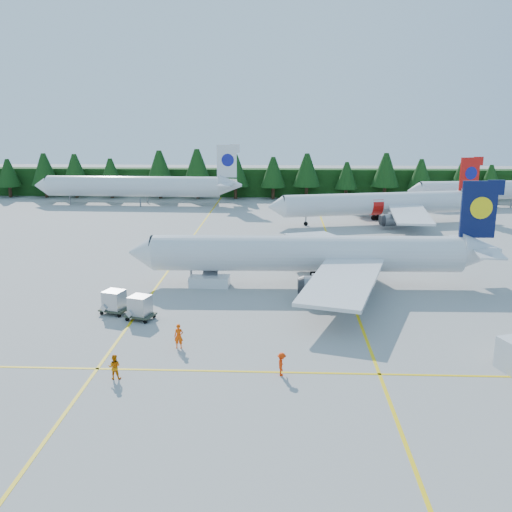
{
  "coord_description": "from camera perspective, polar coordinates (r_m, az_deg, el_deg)",
  "views": [
    {
      "loc": [
        -1.01,
        -42.96,
        17.71
      ],
      "look_at": [
        -3.51,
        13.7,
        3.5
      ],
      "focal_mm": 40.0,
      "sensor_mm": 36.0,
      "label": 1
    }
  ],
  "objects": [
    {
      "name": "taxi_stripe_a",
      "position": [
        66.68,
        -8.8,
        -1.5
      ],
      "size": [
        0.25,
        120.0,
        0.01
      ],
      "primitive_type": "cube",
      "color": "yellow",
      "rests_on": "ground"
    },
    {
      "name": "crew_c",
      "position": [
        40.21,
        2.58,
        -10.76
      ],
      "size": [
        0.48,
        0.7,
        1.68
      ],
      "primitive_type": "imported",
      "rotation": [
        0.0,
        0.0,
        1.56
      ],
      "color": "#FD3205",
      "rests_on": "ground"
    },
    {
      "name": "airstairs",
      "position": [
        60.56,
        -4.62,
        -2.18
      ],
      "size": [
        4.21,
        5.72,
        3.74
      ],
      "rotation": [
        0.0,
        0.0,
        -0.03
      ],
      "color": "silver",
      "rests_on": "ground"
    },
    {
      "name": "treeline_hedge",
      "position": [
        125.82,
        3.0,
        7.33
      ],
      "size": [
        220.0,
        4.0,
        6.0
      ],
      "primitive_type": "cube",
      "color": "black",
      "rests_on": "ground"
    },
    {
      "name": "airliner_red",
      "position": [
        96.18,
        11.43,
        5.1
      ],
      "size": [
        35.82,
        29.14,
        10.58
      ],
      "rotation": [
        0.0,
        0.0,
        0.23
      ],
      "color": "silver",
      "rests_on": "ground"
    },
    {
      "name": "taxi_stripe_b",
      "position": [
        65.77,
        8.56,
        -1.71
      ],
      "size": [
        0.25,
        120.0,
        0.01
      ],
      "primitive_type": "cube",
      "color": "yellow",
      "rests_on": "ground"
    },
    {
      "name": "airliner_navy",
      "position": [
        60.12,
        4.48,
        0.19
      ],
      "size": [
        38.13,
        31.38,
        11.09
      ],
      "rotation": [
        0.0,
        0.0,
        0.02
      ],
      "color": "silver",
      "rests_on": "ground"
    },
    {
      "name": "uld_pair",
      "position": [
        52.33,
        -12.78,
        -4.66
      ],
      "size": [
        5.51,
        3.87,
        1.82
      ],
      "rotation": [
        0.0,
        0.0,
        -0.31
      ],
      "color": "#373C2C",
      "rests_on": "ground"
    },
    {
      "name": "taxi_stripe_cross",
      "position": [
        40.99,
        3.77,
        -11.56
      ],
      "size": [
        80.0,
        0.25,
        0.01
      ],
      "primitive_type": "cube",
      "color": "yellow",
      "rests_on": "ground"
    },
    {
      "name": "ground",
      "position": [
        46.48,
        3.62,
        -8.36
      ],
      "size": [
        320.0,
        320.0,
        0.0
      ],
      "primitive_type": "plane",
      "color": "#989993",
      "rests_on": "ground"
    },
    {
      "name": "crew_b",
      "position": [
        40.86,
        -13.98,
        -10.7
      ],
      "size": [
        0.88,
        0.69,
        1.76
      ],
      "primitive_type": "imported",
      "rotation": [
        0.0,
        0.0,
        3.17
      ],
      "color": "orange",
      "rests_on": "ground"
    },
    {
      "name": "airliner_far_left",
      "position": [
        116.9,
        -12.72,
        6.85
      ],
      "size": [
        40.86,
        5.09,
        11.88
      ],
      "rotation": [
        0.0,
        0.0,
        -0.03
      ],
      "color": "silver",
      "rests_on": "ground"
    },
    {
      "name": "airliner_far_right",
      "position": [
        120.59,
        22.53,
        6.15
      ],
      "size": [
        36.3,
        8.19,
        10.59
      ],
      "rotation": [
        0.0,
        0.0,
        0.14
      ],
      "color": "silver",
      "rests_on": "ground"
    },
    {
      "name": "crew_a",
      "position": [
        44.9,
        -7.73,
        -7.96
      ],
      "size": [
        0.72,
        0.49,
        1.94
      ],
      "primitive_type": "imported",
      "rotation": [
        0.0,
        0.0,
        -0.03
      ],
      "color": "#FF4B05",
      "rests_on": "ground"
    }
  ]
}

